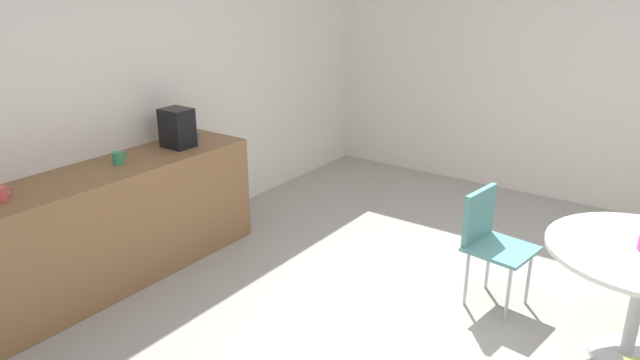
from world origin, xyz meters
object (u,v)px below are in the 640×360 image
chair_teal (489,234)px  coffee_maker (177,128)px  mug_red (1,194)px  mug_green (118,158)px  mug_white (192,138)px

chair_teal → coffee_maker: coffee_maker is taller
mug_red → coffee_maker: size_ratio=0.40×
mug_red → mug_green: bearing=2.7°
mug_white → chair_teal: bearing=-78.1°
mug_white → mug_red: bearing=-179.7°
chair_teal → mug_green: bearing=116.4°
mug_red → mug_white: bearing=0.3°
chair_teal → coffee_maker: size_ratio=2.59×
chair_teal → coffee_maker: 2.58m
mug_white → mug_red: same height
mug_white → coffee_maker: size_ratio=0.40×
mug_green → chair_teal: bearing=-63.6°
chair_teal → mug_white: 2.51m
mug_white → mug_red: (-1.60, -0.01, 0.00)m
chair_teal → mug_green: 2.77m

